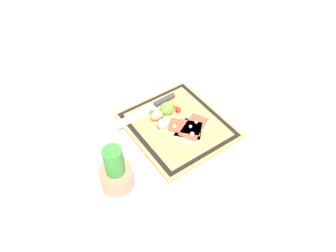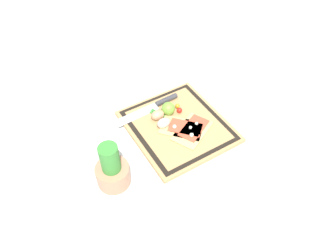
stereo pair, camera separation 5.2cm
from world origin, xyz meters
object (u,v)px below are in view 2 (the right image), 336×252
cherry_tomato_yellow (177,106)px  knife (157,104)px  egg_brown (158,115)px  egg_pink (164,123)px  lime (169,108)px  cherry_tomato_red (179,110)px  sauce_jar (101,150)px  pizza_slice_far (183,128)px  herb_pot (112,170)px  pizza_slice_near (193,130)px

cherry_tomato_yellow → knife: bearing=50.2°
egg_brown → knife: bearing=-28.7°
knife → egg_pink: egg_pink is taller
egg_pink → lime: 0.08m
lime → cherry_tomato_red: (-0.02, -0.04, -0.02)m
knife → sauce_jar: (-0.11, 0.30, 0.01)m
pizza_slice_far → egg_brown: bearing=29.4°
cherry_tomato_yellow → herb_pot: size_ratio=0.11×
pizza_slice_near → pizza_slice_far: (0.03, 0.03, 0.00)m
pizza_slice_near → lime: bearing=11.0°
herb_pot → sauce_jar: size_ratio=1.93×
pizza_slice_near → egg_brown: egg_brown is taller
herb_pot → lime: bearing=-62.8°
egg_brown → sauce_jar: size_ratio=0.58×
cherry_tomato_yellow → pizza_slice_far: bearing=157.8°
cherry_tomato_red → pizza_slice_near: bearing=173.7°
cherry_tomato_red → knife: bearing=35.7°
egg_brown → lime: lime is taller
pizza_slice_far → knife: size_ratio=0.65×
egg_brown → sauce_jar: bearing=99.8°
pizza_slice_far → cherry_tomato_yellow: size_ratio=9.43×
pizza_slice_near → cherry_tomato_red: (0.11, -0.01, 0.01)m
lime → cherry_tomato_red: lime is taller
egg_pink → sauce_jar: bearing=89.0°
lime → cherry_tomato_yellow: size_ratio=2.75×
pizza_slice_near → herb_pot: size_ratio=1.08×
lime → herb_pot: bearing=117.2°
egg_pink → cherry_tomato_red: size_ratio=2.48×
pizza_slice_near → cherry_tomato_yellow: 0.14m
herb_pot → sauce_jar: bearing=-3.7°
pizza_slice_near → sauce_jar: size_ratio=2.07×
pizza_slice_near → knife: size_ratio=0.68×
egg_brown → sauce_jar: (-0.05, 0.27, 0.00)m
knife → cherry_tomato_yellow: (-0.05, -0.07, 0.00)m
cherry_tomato_red → herb_pot: (-0.15, 0.37, 0.03)m
egg_brown → pizza_slice_far: bearing=-150.6°
egg_pink → cherry_tomato_red: bearing=-70.1°
pizza_slice_near → pizza_slice_far: size_ratio=1.04×
pizza_slice_near → knife: (0.20, 0.05, 0.00)m
knife → sauce_jar: sauce_jar is taller
cherry_tomato_red → sauce_jar: sauce_jar is taller
knife → cherry_tomato_red: 0.10m
egg_pink → cherry_tomato_red: 0.10m
knife → egg_brown: bearing=151.3°
pizza_slice_far → egg_pink: (0.05, 0.06, 0.01)m
egg_brown → cherry_tomato_yellow: size_ratio=2.76×
lime → cherry_tomato_red: 0.05m
egg_brown → lime: size_ratio=1.00×
herb_pot → sauce_jar: (0.12, -0.01, -0.02)m
pizza_slice_far → cherry_tomato_yellow: 0.12m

